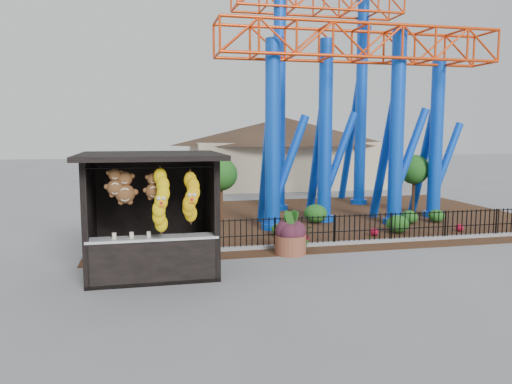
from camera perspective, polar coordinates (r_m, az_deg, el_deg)
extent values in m
plane|color=slate|center=(12.81, 2.21, -9.70)|extent=(120.00, 120.00, 0.00)
cube|color=#331E11|center=(21.43, 6.99, -2.96)|extent=(18.00, 12.00, 0.02)
cube|color=gray|center=(16.89, 12.78, -5.57)|extent=(18.00, 0.18, 0.12)
cube|color=black|center=(13.54, -11.66, -8.70)|extent=(3.20, 2.60, 0.10)
cube|color=black|center=(14.45, -11.91, -1.83)|extent=(3.20, 0.12, 3.00)
cube|color=black|center=(13.29, -18.47, -2.80)|extent=(0.12, 2.60, 3.00)
cube|color=black|center=(13.34, -5.18, -2.43)|extent=(0.12, 2.60, 3.00)
cube|color=black|center=(12.81, -11.97, 4.08)|extent=(3.50, 3.40, 0.12)
cube|color=black|center=(12.09, -18.99, -3.76)|extent=(0.14, 0.14, 3.00)
cube|color=black|center=(12.14, -4.45, -3.36)|extent=(0.14, 0.14, 3.00)
cube|color=black|center=(12.39, -11.61, -7.76)|extent=(3.00, 0.50, 1.10)
cube|color=silver|center=(12.26, -11.68, -5.18)|extent=(3.10, 0.55, 0.06)
cylinder|color=black|center=(11.63, -11.84, 2.78)|extent=(2.90, 0.04, 0.04)
cylinder|color=blue|center=(18.46, 1.91, 6.41)|extent=(0.56, 0.56, 7.00)
cylinder|color=blue|center=(18.79, 1.87, -3.95)|extent=(0.84, 0.84, 0.24)
cylinder|color=blue|center=(20.36, 7.91, 6.81)|extent=(0.56, 0.56, 7.30)
cylinder|color=blue|center=(20.67, 7.75, -3.02)|extent=(0.84, 0.84, 0.24)
cylinder|color=blue|center=(20.32, 15.79, 6.90)|extent=(0.56, 0.56, 7.50)
cylinder|color=blue|center=(20.62, 15.46, -3.23)|extent=(0.84, 0.84, 0.24)
cylinder|color=blue|center=(22.62, 19.88, 5.59)|extent=(0.56, 0.56, 6.60)
cylinder|color=blue|center=(22.90, 19.56, -2.39)|extent=(0.84, 0.84, 0.24)
cylinder|color=blue|center=(23.22, 2.69, 9.59)|extent=(0.56, 0.56, 9.50)
cylinder|color=blue|center=(23.46, 2.62, -1.78)|extent=(0.84, 0.84, 0.24)
cylinder|color=blue|center=(25.73, 11.94, 10.30)|extent=(0.56, 0.56, 10.50)
cylinder|color=blue|center=(25.93, 11.66, -1.09)|extent=(0.84, 0.84, 0.24)
cylinder|color=blue|center=(19.36, 1.22, 3.84)|extent=(0.36, 2.21, 5.85)
cylinder|color=blue|center=(18.97, 3.72, 3.24)|extent=(1.62, 0.32, 3.73)
cylinder|color=blue|center=(21.23, 7.01, 4.37)|extent=(0.36, 2.29, 6.10)
cylinder|color=blue|center=(20.93, 9.37, 3.79)|extent=(1.67, 0.32, 3.88)
cylinder|color=blue|center=(21.13, 14.54, 4.39)|extent=(0.36, 2.34, 6.26)
cylinder|color=blue|center=(20.94, 16.98, 3.78)|extent=(1.71, 0.32, 3.99)
cylinder|color=blue|center=(23.41, 18.61, 3.65)|extent=(0.36, 2.10, 5.53)
cylinder|color=blue|center=(23.30, 20.83, 3.13)|extent=(1.54, 0.32, 3.52)
cylinder|color=brown|center=(15.09, 3.94, -6.00)|extent=(1.05, 1.05, 0.58)
ellipsoid|color=#381622|center=(14.97, 3.96, -3.72)|extent=(0.70, 0.70, 0.64)
imported|color=#214C16|center=(15.52, 5.22, -5.22)|extent=(0.84, 0.76, 0.81)
ellipsoid|color=#1E5218|center=(17.52, 2.74, -4.31)|extent=(0.60, 0.60, 0.48)
ellipsoid|color=#1E5218|center=(18.79, 15.87, -3.54)|extent=(0.81, 0.81, 0.65)
ellipsoid|color=#1E5218|center=(20.79, 17.11, -2.75)|extent=(0.67, 0.67, 0.53)
ellipsoid|color=#1E5218|center=(20.17, 6.82, -2.47)|extent=(0.94, 0.94, 0.75)
ellipsoid|color=#1E5218|center=(21.48, 19.92, -2.58)|extent=(0.64, 0.64, 0.51)
sphere|color=#B10B2A|center=(16.64, 5.60, -5.28)|extent=(0.28, 0.28, 0.28)
sphere|color=#B10B2A|center=(18.07, 13.38, -4.46)|extent=(0.28, 0.28, 0.28)
sphere|color=#B10B2A|center=(19.12, 16.41, -3.94)|extent=(0.28, 0.28, 0.28)
sphere|color=#B10B2A|center=(19.84, 22.24, -3.78)|extent=(0.28, 0.28, 0.28)
cube|color=#BFAD8C|center=(33.22, 3.25, 3.16)|extent=(12.00, 6.00, 3.00)
cone|color=#332319|center=(33.15, 3.28, 7.31)|extent=(15.00, 15.00, 1.80)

